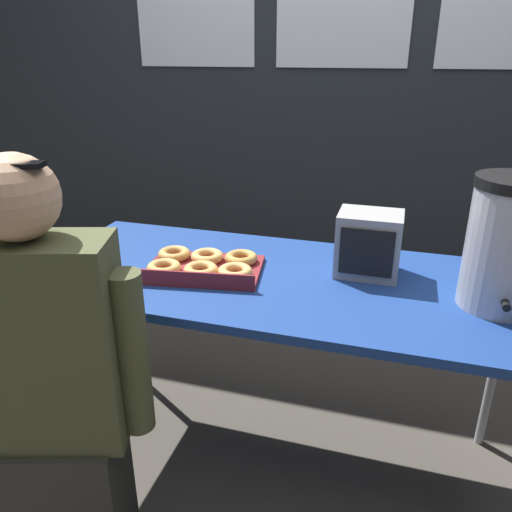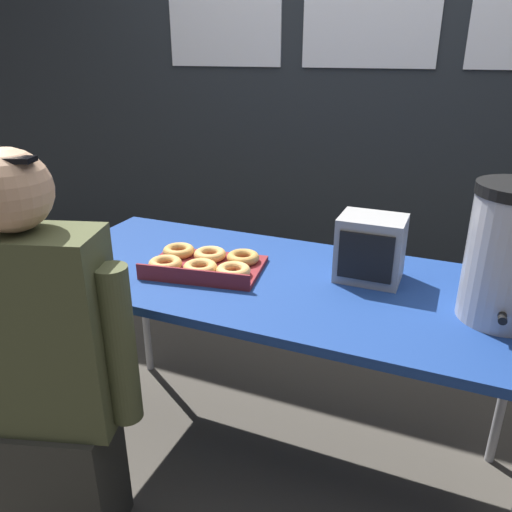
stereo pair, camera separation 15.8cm
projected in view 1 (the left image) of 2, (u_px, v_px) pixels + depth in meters
name	position (u px, v px, depth m)	size (l,w,h in m)	color
ground_plane	(274.00, 455.00, 1.86)	(12.00, 12.00, 0.00)	#4C473F
back_wall	(339.00, 92.00, 2.48)	(6.00, 0.11, 2.41)	#23282D
folding_table	(277.00, 289.00, 1.60)	(1.57, 0.68, 0.74)	navy
donut_box	(204.00, 266.00, 1.60)	(0.40, 0.30, 0.05)	maroon
coffee_urn	(507.00, 244.00, 1.33)	(0.22, 0.25, 0.39)	#B7B7BC
cell_phone	(83.00, 279.00, 1.55)	(0.08, 0.15, 0.01)	black
space_heater	(369.00, 244.00, 1.56)	(0.20, 0.16, 0.20)	#9E9E9E
person_seated	(52.00, 391.00, 1.30)	(0.51, 0.30, 1.20)	#33332D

